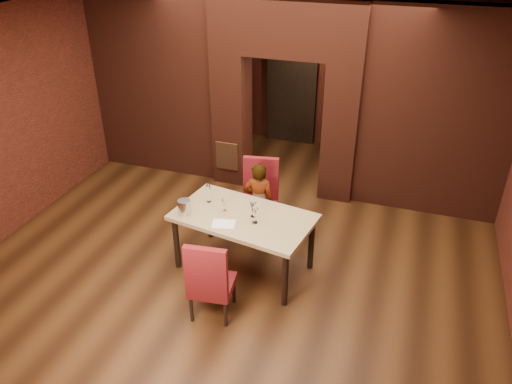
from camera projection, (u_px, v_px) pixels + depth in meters
floor at (246, 247)px, 7.29m from camera, size 8.00×8.00×0.00m
ceiling at (243, 19)px, 5.70m from camera, size 7.00×8.00×0.04m
wall_back at (313, 67)px, 9.79m from camera, size 7.00×0.04×3.20m
wall_left at (25, 116)px, 7.46m from camera, size 0.04×8.00×3.20m
pillar_left at (232, 118)px, 8.63m from camera, size 0.55×0.55×2.30m
pillar_right at (341, 131)px, 8.10m from camera, size 0.55×0.55×2.30m
lintel at (288, 26)px, 7.57m from camera, size 2.45×0.55×0.90m
wing_wall_left at (157, 85)px, 8.79m from camera, size 2.28×0.35×3.20m
wing_wall_right at (437, 115)px, 7.49m from camera, size 2.28×0.35×3.20m
vent_panel at (227, 156)px, 8.68m from camera, size 0.40×0.03×0.50m
rear_door at (292, 93)px, 10.12m from camera, size 0.90×0.08×2.10m
rear_door_frame at (291, 93)px, 10.09m from camera, size 1.02×0.04×2.22m
dining_table at (244, 242)px, 6.68m from camera, size 1.93×1.29×0.84m
chair_far at (259, 200)px, 7.33m from camera, size 0.61×0.61×1.16m
chair_near at (212, 276)px, 5.86m from camera, size 0.55×0.55×1.09m
person_seated at (259, 202)px, 7.21m from camera, size 0.47×0.34×1.23m
wine_glass_a at (225, 205)px, 6.52m from camera, size 0.07×0.07×0.18m
wine_glass_b at (253, 209)px, 6.40m from camera, size 0.08×0.08×0.21m
wine_glass_c at (255, 216)px, 6.27m from camera, size 0.09×0.09×0.21m
tasting_sheet at (224, 224)px, 6.29m from camera, size 0.33×0.27×0.00m
wine_bucket at (184, 207)px, 6.45m from camera, size 0.17×0.17×0.20m
water_bottle at (208, 193)px, 6.71m from camera, size 0.06×0.06×0.27m
potted_plant at (303, 222)px, 7.50m from camera, size 0.46×0.47×0.40m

